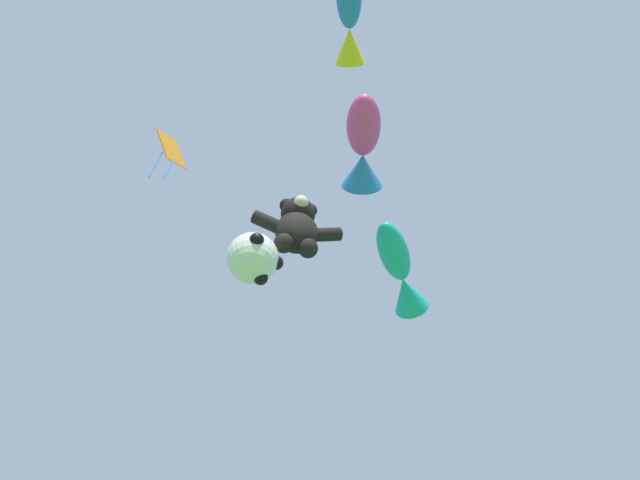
% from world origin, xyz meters
% --- Properties ---
extents(teddy_bear_kite, '(1.96, 0.86, 1.99)m').
position_xyz_m(teddy_bear_kite, '(-0.96, 6.55, 12.32)').
color(teddy_bear_kite, black).
extents(soccer_ball_kite, '(1.10, 1.09, 1.01)m').
position_xyz_m(soccer_ball_kite, '(-1.75, 6.69, 10.98)').
color(soccer_ball_kite, white).
extents(fish_kite_teal, '(1.95, 2.47, 0.84)m').
position_xyz_m(fish_kite_teal, '(1.69, 7.54, 12.94)').
color(fish_kite_teal, '#19ADB2').
extents(fish_kite_magenta, '(1.29, 2.22, 0.91)m').
position_xyz_m(fish_kite_magenta, '(0.11, 4.99, 13.49)').
color(fish_kite_magenta, '#E53F9E').
extents(fish_kite_cobalt, '(1.00, 1.86, 0.58)m').
position_xyz_m(fish_kite_cobalt, '(-0.91, 2.39, 12.80)').
color(fish_kite_cobalt, blue).
extents(diamond_kite, '(0.80, 0.85, 2.21)m').
position_xyz_m(diamond_kite, '(-4.05, 6.42, 14.34)').
color(diamond_kite, orange).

